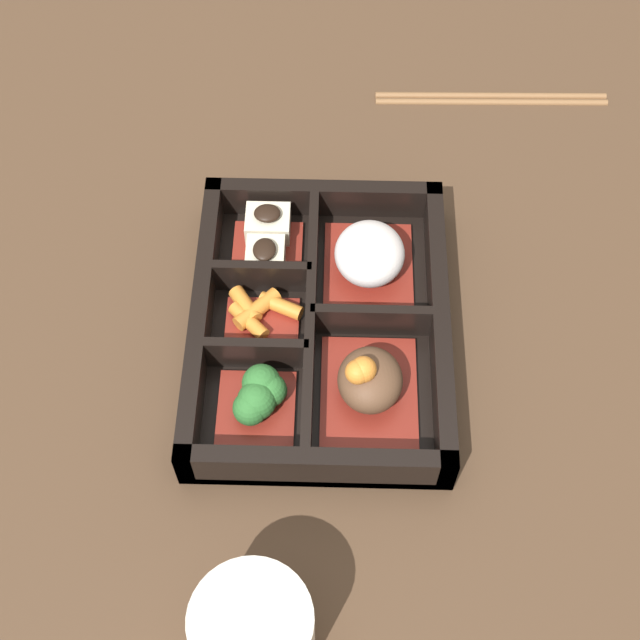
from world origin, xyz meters
TOP-DOWN VIEW (x-y plane):
  - ground_plane at (0.00, 0.00)m, footprint 3.00×3.00m
  - bento_base at (0.00, 0.00)m, footprint 0.27×0.21m
  - bento_rim at (-0.00, -0.00)m, footprint 0.27×0.21m
  - bowl_rice at (-0.06, 0.04)m, footprint 0.10×0.08m
  - bowl_stew at (0.06, 0.04)m, footprint 0.10×0.08m
  - bowl_tofu at (-0.08, -0.05)m, footprint 0.08×0.06m
  - bowl_carrots at (-0.01, -0.05)m, footprint 0.06×0.07m
  - bowl_greens at (0.07, -0.05)m, footprint 0.07×0.06m
  - tea_cup at (0.25, -0.04)m, footprint 0.08×0.08m
  - chopsticks at (-0.29, 0.17)m, footprint 0.02×0.24m

SIDE VIEW (x-z plane):
  - ground_plane at x=0.00m, z-range 0.00..0.00m
  - chopsticks at x=-0.29m, z-range 0.00..0.01m
  - bento_base at x=0.00m, z-range 0.00..0.01m
  - bowl_carrots at x=-0.01m, z-range 0.01..0.03m
  - bento_rim at x=0.00m, z-range 0.00..0.04m
  - bowl_tofu at x=-0.08m, z-range 0.01..0.04m
  - bowl_greens at x=0.07m, z-range 0.01..0.04m
  - bowl_stew at x=0.06m, z-range 0.00..0.06m
  - bowl_rice at x=-0.06m, z-range 0.01..0.06m
  - tea_cup at x=0.25m, z-range 0.00..0.07m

